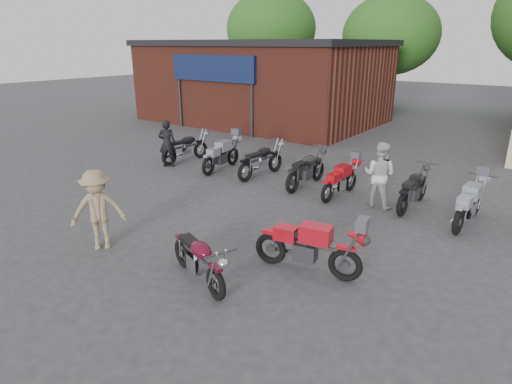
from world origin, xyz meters
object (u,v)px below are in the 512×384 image
Objects in this scene: vintage_motorcycle at (198,256)px; row_bike_0 at (186,146)px; sportbike at (309,244)px; person_light at (379,175)px; helmet at (189,252)px; row_bike_2 at (262,159)px; row_bike_1 at (222,153)px; row_bike_6 at (470,202)px; row_bike_3 at (307,167)px; row_bike_5 at (414,187)px; person_dark at (167,143)px; person_tan at (98,210)px; row_bike_4 at (341,178)px.

vintage_motorcycle is 8.56m from row_bike_0.
sportbike is 1.17× the size of person_light.
person_light is (1.12, 5.64, 0.33)m from vintage_motorcycle.
sportbike reaches higher than helmet.
row_bike_2 is (-2.08, 5.40, 0.48)m from helmet.
row_bike_1 is 1.01× the size of row_bike_6.
sportbike is at bearing -132.69° from row_bike_1.
row_bike_2 is 6.24m from row_bike_6.
person_light is at bearing 68.72° from helmet.
row_bike_3 is (1.69, -0.04, 0.01)m from row_bike_2.
row_bike_5 is (3.14, 0.12, -0.02)m from row_bike_3.
person_light is at bearing 120.11° from row_bike_5.
row_bike_0 reaches higher than vintage_motorcycle.
row_bike_6 is at bearing -87.07° from row_bike_2.
person_dark is at bearing 106.94° from row_bike_1.
sportbike reaches higher than row_bike_5.
person_tan reaches higher than row_bike_5.
row_bike_6 is (3.33, -0.01, 0.05)m from row_bike_4.
person_tan is (-2.64, -0.19, 0.32)m from vintage_motorcycle.
person_tan is at bearing 145.10° from row_bike_5.
sportbike is at bearing -31.12° from person_tan.
vintage_motorcycle is 1.12m from helmet.
person_light is at bearing 3.41° from person_tan.
row_bike_1 is at bearing 147.58° from vintage_motorcycle.
person_dark is 6.35m from person_tan.
row_bike_0 is (-3.58, 6.06, -0.28)m from person_tan.
row_bike_6 is at bearing -96.85° from row_bike_1.
person_tan is at bearing -169.52° from row_bike_1.
row_bike_1 is (-5.58, 0.17, -0.28)m from person_light.
row_bike_5 is 1.00× the size of row_bike_6.
vintage_motorcycle is 5.76m from person_light.
row_bike_3 is at bearing -8.32° from person_light.
row_bike_4 is 0.91× the size of row_bike_5.
row_bike_6 is (1.92, 4.24, -0.01)m from sportbike.
row_bike_1 is at bearing 93.02° from row_bike_3.
row_bike_1 is (-1.81, 6.00, -0.27)m from person_tan.
sportbike is at bearing 120.30° from person_dark.
row_bike_4 is at bearing -89.54° from row_bike_2.
person_dark is 0.79× the size of row_bike_3.
row_bike_0 is at bearing 97.43° from row_bike_2.
row_bike_1 is at bearing 102.36° from row_bike_2.
row_bike_5 is (8.18, 1.05, -0.24)m from person_dark.
person_dark is 7.41m from person_light.
helmet is 0.15× the size of person_tan.
row_bike_1 is (1.81, 0.78, -0.23)m from person_dark.
row_bike_4 is at bearing -97.07° from row_bike_1.
row_bike_5 is (4.83, 0.08, -0.01)m from row_bike_2.
sportbike is at bearing 93.34° from person_light.
row_bike_0 is at bearing 139.96° from sportbike.
row_bike_4 is (6.25, 0.72, -0.29)m from person_dark.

